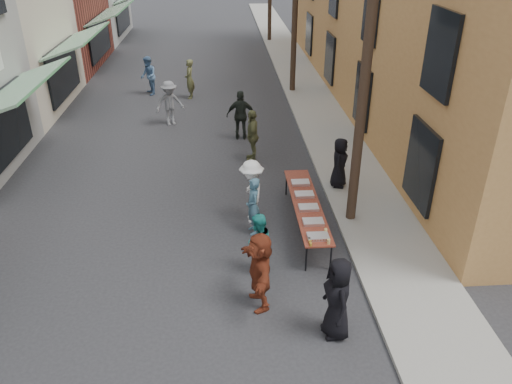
{
  "coord_description": "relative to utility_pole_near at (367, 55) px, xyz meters",
  "views": [
    {
      "loc": [
        0.9,
        -8.51,
        7.18
      ],
      "look_at": [
        1.66,
        2.4,
        1.3
      ],
      "focal_mm": 35.0,
      "sensor_mm": 36.0,
      "label": 1
    }
  ],
  "objects": [
    {
      "name": "catering_tray_foil_d",
      "position": [
        -1.29,
        0.11,
        -3.71
      ],
      "size": [
        0.5,
        0.33,
        0.08
      ],
      "primitive_type": "cube",
      "color": "#B2B2B7",
      "rests_on": "serving_table"
    },
    {
      "name": "sidewalk",
      "position": [
        0.7,
        12.0,
        -4.45
      ],
      "size": [
        2.2,
        60.0,
        0.1
      ],
      "primitive_type": "cube",
      "color": "gray",
      "rests_on": "ground"
    },
    {
      "name": "server",
      "position": [
        0.05,
        1.88,
        -3.63
      ],
      "size": [
        0.74,
        0.88,
        1.55
      ],
      "primitive_type": "imported",
      "rotation": [
        0.0,
        0.0,
        1.19
      ],
      "color": "black",
      "rests_on": "sidewalk"
    },
    {
      "name": "utility_pole_near",
      "position": [
        0.0,
        0.0,
        0.0
      ],
      "size": [
        0.26,
        0.26,
        9.0
      ],
      "primitive_type": "cylinder",
      "color": "#2D2116",
      "rests_on": "ground"
    },
    {
      "name": "guest_front_b",
      "position": [
        -2.7,
        -0.41,
        -3.72
      ],
      "size": [
        0.45,
        0.62,
        1.57
      ],
      "primitive_type": "imported",
      "rotation": [
        0.0,
        0.0,
        -1.43
      ],
      "color": "#426B80",
      "rests_on": "ground"
    },
    {
      "name": "guest_front_c",
      "position": [
        -2.7,
        -2.14,
        -3.73
      ],
      "size": [
        0.85,
        0.93,
        1.53
      ],
      "primitive_type": "imported",
      "rotation": [
        0.0,
        0.0,
        -2.03
      ],
      "color": "teal",
      "rests_on": "ground"
    },
    {
      "name": "guest_front_d",
      "position": [
        -2.7,
        0.2,
        -3.61
      ],
      "size": [
        0.72,
        1.18,
        1.78
      ],
      "primitive_type": "imported",
      "rotation": [
        0.0,
        0.0,
        -1.52
      ],
      "color": "white",
      "rests_on": "ground"
    },
    {
      "name": "catering_tray_sausage",
      "position": [
        -1.29,
        -1.94,
        -3.71
      ],
      "size": [
        0.5,
        0.33,
        0.08
      ],
      "primitive_type": "cube",
      "color": "maroon",
      "rests_on": "serving_table"
    },
    {
      "name": "catering_tray_buns",
      "position": [
        -1.29,
        -0.59,
        -3.71
      ],
      "size": [
        0.5,
        0.33,
        0.08
      ],
      "primitive_type": "cube",
      "color": "tan",
      "rests_on": "serving_table"
    },
    {
      "name": "guest_front_e",
      "position": [
        -2.43,
        4.2,
        -3.61
      ],
      "size": [
        0.48,
        1.06,
        1.78
      ],
      "primitive_type": "imported",
      "rotation": [
        0.0,
        0.0,
        -1.61
      ],
      "color": "brown",
      "rests_on": "ground"
    },
    {
      "name": "passerby_far",
      "position": [
        -6.84,
        12.03,
        -3.6
      ],
      "size": [
        0.9,
        1.03,
        1.79
      ],
      "primitive_type": "imported",
      "rotation": [
        0.0,
        0.0,
        5.01
      ],
      "color": "#547AA4",
      "rests_on": "ground"
    },
    {
      "name": "guest_front_a",
      "position": [
        -1.33,
        -4.21,
        -3.62
      ],
      "size": [
        0.65,
        0.91,
        1.75
      ],
      "primitive_type": "imported",
      "rotation": [
        0.0,
        0.0,
        -1.45
      ],
      "color": "black",
      "rests_on": "ground"
    },
    {
      "name": "catering_tray_foil_b",
      "position": [
        -1.29,
        -1.29,
        -3.71
      ],
      "size": [
        0.5,
        0.33,
        0.08
      ],
      "primitive_type": "cube",
      "color": "#B2B2B7",
      "rests_on": "serving_table"
    },
    {
      "name": "catering_tray_buns_end",
      "position": [
        -1.29,
        0.81,
        -3.71
      ],
      "size": [
        0.5,
        0.33,
        0.08
      ],
      "primitive_type": "cube",
      "color": "tan",
      "rests_on": "serving_table"
    },
    {
      "name": "guest_queue_back",
      "position": [
        -2.75,
        -3.25,
        -3.62
      ],
      "size": [
        0.73,
        1.69,
        1.76
      ],
      "primitive_type": "imported",
      "rotation": [
        0.0,
        0.0,
        -1.44
      ],
      "color": "maroon",
      "rests_on": "ground"
    },
    {
      "name": "passerby_left",
      "position": [
        -5.51,
        7.87,
        -3.61
      ],
      "size": [
        1.31,
        1.01,
        1.79
      ],
      "primitive_type": "imported",
      "rotation": [
        0.0,
        0.0,
        0.34
      ],
      "color": "slate",
      "rests_on": "ground"
    },
    {
      "name": "ground",
      "position": [
        -4.3,
        -3.0,
        -4.5
      ],
      "size": [
        120.0,
        120.0,
        0.0
      ],
      "primitive_type": "plane",
      "color": "#28282B",
      "rests_on": "ground"
    },
    {
      "name": "passerby_mid",
      "position": [
        -2.73,
        6.14,
        -3.57
      ],
      "size": [
        1.12,
        0.54,
        1.86
      ],
      "primitive_type": "imported",
      "rotation": [
        0.0,
        0.0,
        3.06
      ],
      "color": "black",
      "rests_on": "ground"
    },
    {
      "name": "serving_table",
      "position": [
        -1.29,
        -0.29,
        -3.79
      ],
      "size": [
        0.7,
        4.0,
        0.75
      ],
      "color": "maroon",
      "rests_on": "ground"
    },
    {
      "name": "condiment_jar_b",
      "position": [
        -1.51,
        -2.14,
        -3.71
      ],
      "size": [
        0.07,
        0.07,
        0.08
      ],
      "primitive_type": "cylinder",
      "color": "#A57F26",
      "rests_on": "serving_table"
    },
    {
      "name": "cup_stack",
      "position": [
        -1.09,
        -2.19,
        -3.69
      ],
      "size": [
        0.08,
        0.08,
        0.12
      ],
      "primitive_type": "cylinder",
      "color": "tan",
      "rests_on": "serving_table"
    },
    {
      "name": "condiment_jar_a",
      "position": [
        -1.51,
        -2.24,
        -3.71
      ],
      "size": [
        0.07,
        0.07,
        0.08
      ],
      "primitive_type": "cylinder",
      "color": "#A57F26",
      "rests_on": "serving_table"
    },
    {
      "name": "condiment_jar_c",
      "position": [
        -1.51,
        -2.04,
        -3.71
      ],
      "size": [
        0.07,
        0.07,
        0.08
      ],
      "primitive_type": "cylinder",
      "color": "#A57F26",
      "rests_on": "serving_table"
    },
    {
      "name": "passerby_right",
      "position": [
        -4.88,
        11.35,
        -3.61
      ],
      "size": [
        0.44,
        0.66,
        1.79
      ],
      "primitive_type": "imported",
      "rotation": [
        0.0,
        0.0,
        4.7
      ],
      "color": "brown",
      "rests_on": "ground"
    }
  ]
}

